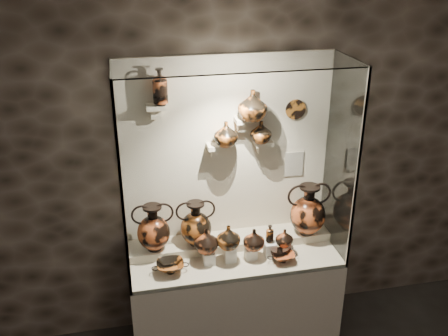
{
  "coord_description": "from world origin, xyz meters",
  "views": [
    {
      "loc": [
        -0.79,
        -1.12,
        3.14
      ],
      "look_at": [
        -0.08,
        2.24,
        1.59
      ],
      "focal_mm": 40.0,
      "sensor_mm": 36.0,
      "label": 1
    }
  ],
  "objects_px": {
    "amphora_left": "(153,228)",
    "amphora_mid": "(196,223)",
    "jug_a": "(206,240)",
    "ovoid_vase_a": "(226,134)",
    "ovoid_vase_b": "(253,105)",
    "jug_c": "(254,239)",
    "jug_e": "(284,238)",
    "lekythos_tall": "(160,85)",
    "ovoid_vase_c": "(261,132)",
    "kylix_left": "(170,266)",
    "jug_b": "(228,237)",
    "lekythos_small": "(270,233)",
    "kylix_right": "(283,256)",
    "amphora_right": "(308,210)"
  },
  "relations": [
    {
      "from": "amphora_left",
      "to": "ovoid_vase_b",
      "type": "relative_size",
      "value": 1.68
    },
    {
      "from": "amphora_left",
      "to": "jug_e",
      "type": "distance_m",
      "value": 1.05
    },
    {
      "from": "ovoid_vase_b",
      "to": "ovoid_vase_a",
      "type": "bearing_deg",
      "value": -170.97
    },
    {
      "from": "amphora_mid",
      "to": "ovoid_vase_c",
      "type": "xyz_separation_m",
      "value": [
        0.54,
        0.07,
        0.72
      ]
    },
    {
      "from": "kylix_left",
      "to": "ovoid_vase_b",
      "type": "xyz_separation_m",
      "value": [
        0.7,
        0.29,
        1.15
      ]
    },
    {
      "from": "amphora_left",
      "to": "ovoid_vase_c",
      "type": "height_order",
      "value": "ovoid_vase_c"
    },
    {
      "from": "jug_a",
      "to": "ovoid_vase_c",
      "type": "height_order",
      "value": "ovoid_vase_c"
    },
    {
      "from": "kylix_left",
      "to": "ovoid_vase_a",
      "type": "distance_m",
      "value": 1.1
    },
    {
      "from": "amphora_right",
      "to": "ovoid_vase_a",
      "type": "distance_m",
      "value": 0.97
    },
    {
      "from": "ovoid_vase_a",
      "to": "ovoid_vase_c",
      "type": "relative_size",
      "value": 1.11
    },
    {
      "from": "kylix_left",
      "to": "lekythos_tall",
      "type": "relative_size",
      "value": 0.91
    },
    {
      "from": "jug_b",
      "to": "ovoid_vase_b",
      "type": "relative_size",
      "value": 0.83
    },
    {
      "from": "jug_b",
      "to": "amphora_mid",
      "type": "bearing_deg",
      "value": 142.91
    },
    {
      "from": "lekythos_small",
      "to": "lekythos_tall",
      "type": "height_order",
      "value": "lekythos_tall"
    },
    {
      "from": "ovoid_vase_a",
      "to": "ovoid_vase_b",
      "type": "height_order",
      "value": "ovoid_vase_b"
    },
    {
      "from": "lekythos_small",
      "to": "kylix_left",
      "type": "height_order",
      "value": "lekythos_small"
    },
    {
      "from": "jug_a",
      "to": "ovoid_vase_b",
      "type": "bearing_deg",
      "value": 20.38
    },
    {
      "from": "kylix_left",
      "to": "ovoid_vase_c",
      "type": "bearing_deg",
      "value": 7.67
    },
    {
      "from": "ovoid_vase_c",
      "to": "kylix_left",
      "type": "bearing_deg",
      "value": -174.15
    },
    {
      "from": "jug_e",
      "to": "ovoid_vase_b",
      "type": "distance_m",
      "value": 1.1
    },
    {
      "from": "jug_a",
      "to": "jug_b",
      "type": "height_order",
      "value": "jug_b"
    },
    {
      "from": "jug_a",
      "to": "ovoid_vase_a",
      "type": "xyz_separation_m",
      "value": [
        0.2,
        0.23,
        0.79
      ]
    },
    {
      "from": "jug_e",
      "to": "kylix_left",
      "type": "relative_size",
      "value": 0.55
    },
    {
      "from": "lekythos_small",
      "to": "jug_b",
      "type": "bearing_deg",
      "value": -156.08
    },
    {
      "from": "amphora_left",
      "to": "ovoid_vase_c",
      "type": "bearing_deg",
      "value": 23.73
    },
    {
      "from": "amphora_left",
      "to": "amphora_mid",
      "type": "xyz_separation_m",
      "value": [
        0.34,
        0.01,
        -0.01
      ]
    },
    {
      "from": "amphora_left",
      "to": "jug_e",
      "type": "height_order",
      "value": "amphora_left"
    },
    {
      "from": "jug_b",
      "to": "jug_c",
      "type": "xyz_separation_m",
      "value": [
        0.21,
        0.0,
        -0.05
      ]
    },
    {
      "from": "ovoid_vase_b",
      "to": "jug_c",
      "type": "bearing_deg",
      "value": -82.31
    },
    {
      "from": "jug_c",
      "to": "jug_e",
      "type": "xyz_separation_m",
      "value": [
        0.26,
        0.01,
        -0.02
      ]
    },
    {
      "from": "jug_b",
      "to": "kylix_left",
      "type": "bearing_deg",
      "value": -169.11
    },
    {
      "from": "amphora_left",
      "to": "jug_a",
      "type": "relative_size",
      "value": 1.97
    },
    {
      "from": "amphora_left",
      "to": "ovoid_vase_b",
      "type": "bearing_deg",
      "value": 22.18
    },
    {
      "from": "ovoid_vase_c",
      "to": "jug_c",
      "type": "bearing_deg",
      "value": -128.24
    },
    {
      "from": "jug_e",
      "to": "lekythos_tall",
      "type": "height_order",
      "value": "lekythos_tall"
    },
    {
      "from": "kylix_left",
      "to": "ovoid_vase_c",
      "type": "height_order",
      "value": "ovoid_vase_c"
    },
    {
      "from": "jug_a",
      "to": "lekythos_small",
      "type": "xyz_separation_m",
      "value": [
        0.51,
        0.0,
        0.01
      ]
    },
    {
      "from": "ovoid_vase_c",
      "to": "jug_b",
      "type": "bearing_deg",
      "value": -155.61
    },
    {
      "from": "lekythos_tall",
      "to": "ovoid_vase_c",
      "type": "relative_size",
      "value": 1.7
    },
    {
      "from": "jug_b",
      "to": "jug_e",
      "type": "bearing_deg",
      "value": 6.76
    },
    {
      "from": "ovoid_vase_b",
      "to": "kylix_right",
      "type": "bearing_deg",
      "value": -45.77
    },
    {
      "from": "jug_e",
      "to": "kylix_right",
      "type": "relative_size",
      "value": 0.63
    },
    {
      "from": "jug_c",
      "to": "ovoid_vase_c",
      "type": "height_order",
      "value": "ovoid_vase_c"
    },
    {
      "from": "kylix_left",
      "to": "ovoid_vase_c",
      "type": "xyz_separation_m",
      "value": [
        0.78,
        0.32,
        0.92
      ]
    },
    {
      "from": "lekythos_tall",
      "to": "ovoid_vase_a",
      "type": "relative_size",
      "value": 1.53
    },
    {
      "from": "amphora_mid",
      "to": "ovoid_vase_b",
      "type": "relative_size",
      "value": 1.62
    },
    {
      "from": "amphora_left",
      "to": "jug_b",
      "type": "bearing_deg",
      "value": -0.36
    },
    {
      "from": "jug_c",
      "to": "lekythos_tall",
      "type": "distance_m",
      "value": 1.4
    },
    {
      "from": "amphora_mid",
      "to": "kylix_left",
      "type": "xyz_separation_m",
      "value": [
        -0.24,
        -0.25,
        -0.21
      ]
    },
    {
      "from": "amphora_left",
      "to": "jug_e",
      "type": "xyz_separation_m",
      "value": [
        1.03,
        -0.18,
        -0.11
      ]
    }
  ]
}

